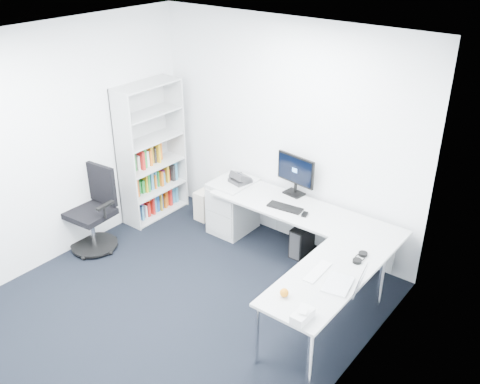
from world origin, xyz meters
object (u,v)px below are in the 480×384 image
Objects in this scene: monitor at (295,175)px; bookshelf at (151,152)px; l_desk at (287,248)px; laptop at (339,274)px; task_chair at (90,211)px.

bookshelf is at bearing -156.18° from monitor.
laptop is at bearing -34.65° from l_desk.
l_desk is 2.38m from task_chair.
bookshelf is at bearing 87.06° from task_chair.
monitor is at bearing 36.70° from task_chair.
bookshelf is 1.76× the size of task_chair.
task_chair is 3.09× the size of laptop.
l_desk is at bearing 20.76° from task_chair.
laptop is at bearing -36.96° from monitor.
l_desk is 4.33× the size of monitor.
bookshelf reaches higher than laptop.
laptop is at bearing -12.93° from bookshelf.
bookshelf reaches higher than monitor.
laptop is (1.29, -1.27, -0.14)m from monitor.
l_desk is 2.21× the size of task_chair.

